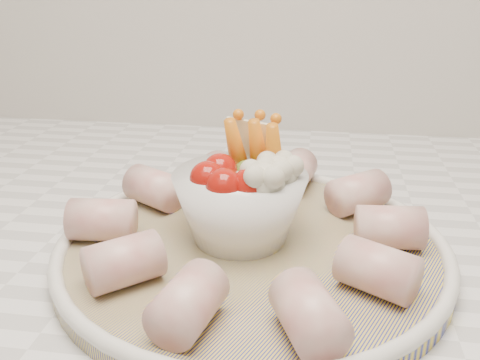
# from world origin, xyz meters

# --- Properties ---
(serving_platter) EXTENTS (0.44, 0.44, 0.02)m
(serving_platter) POSITION_xyz_m (0.07, 1.36, 0.93)
(serving_platter) COLOR navy
(serving_platter) RESTS_ON kitchen_counter
(veggie_bowl) EXTENTS (0.11, 0.11, 0.10)m
(veggie_bowl) POSITION_xyz_m (0.06, 1.37, 0.97)
(veggie_bowl) COLOR white
(veggie_bowl) RESTS_ON serving_platter
(cured_meat_rolls) EXTENTS (0.30, 0.30, 0.04)m
(cured_meat_rolls) POSITION_xyz_m (0.07, 1.36, 0.95)
(cured_meat_rolls) COLOR #B85A54
(cured_meat_rolls) RESTS_ON serving_platter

